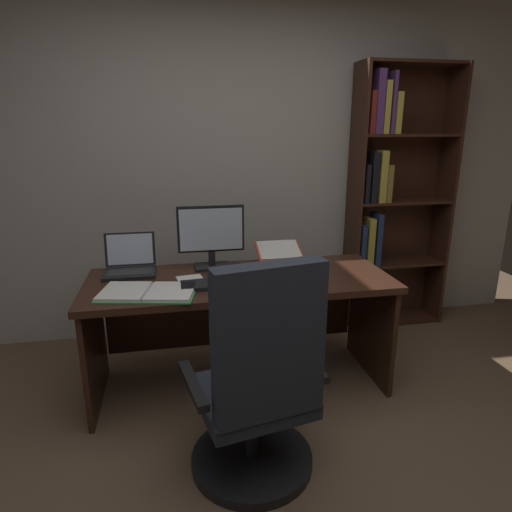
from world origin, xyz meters
name	(u,v)px	position (x,y,z in m)	size (l,w,h in m)	color
wall_back	(241,152)	(0.00, 2.00, 1.43)	(4.86, 0.12, 2.85)	#B2ADA3
desk	(238,303)	(-0.16, 1.13, 0.54)	(1.83, 0.70, 0.73)	#381E14
bookshelf	(388,198)	(1.16, 1.80, 1.07)	(0.81, 0.27, 2.08)	#381E14
office_chair	(259,391)	(-0.20, 0.26, 0.46)	(0.67, 0.60, 1.10)	black
monitor	(211,238)	(-0.31, 1.28, 0.93)	(0.42, 0.16, 0.41)	black
laptop	(130,265)	(-0.82, 1.28, 0.79)	(0.31, 0.28, 0.23)	black
keyboard	(218,284)	(-0.31, 0.93, 0.75)	(0.42, 0.15, 0.02)	black
computer_mouse	(269,280)	(-0.01, 0.93, 0.75)	(0.06, 0.10, 0.04)	black
reading_stand_with_book	(279,253)	(0.15, 1.34, 0.80)	(0.30, 0.27, 0.12)	black
open_binder	(148,292)	(-0.70, 0.88, 0.75)	(0.56, 0.39, 0.02)	green
notepad	(191,281)	(-0.46, 1.03, 0.74)	(0.15, 0.21, 0.01)	white
pen	(195,280)	(-0.44, 1.03, 0.75)	(0.01, 0.01, 0.14)	navy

